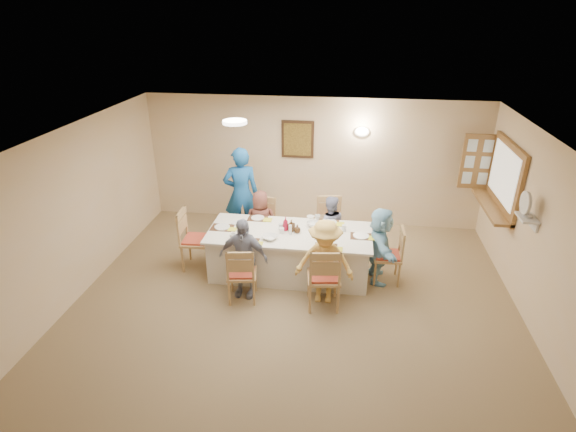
# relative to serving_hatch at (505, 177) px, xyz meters

# --- Properties ---
(ground) EXTENTS (7.00, 7.00, 0.00)m
(ground) POSITION_rel_serving_hatch_xyz_m (-3.21, -2.40, -1.50)
(ground) COLOR #8A7455
(room_walls) EXTENTS (7.00, 7.00, 7.00)m
(room_walls) POSITION_rel_serving_hatch_xyz_m (-3.21, -2.40, 0.01)
(room_walls) COLOR #E2BF8B
(room_walls) RESTS_ON ground
(wall_picture) EXTENTS (0.62, 0.05, 0.72)m
(wall_picture) POSITION_rel_serving_hatch_xyz_m (-3.51, 1.06, 0.20)
(wall_picture) COLOR #362213
(wall_picture) RESTS_ON room_walls
(wall_sconce) EXTENTS (0.26, 0.09, 0.18)m
(wall_sconce) POSITION_rel_serving_hatch_xyz_m (-2.31, 1.04, 0.40)
(wall_sconce) COLOR white
(wall_sconce) RESTS_ON room_walls
(ceiling_light) EXTENTS (0.36, 0.36, 0.05)m
(ceiling_light) POSITION_rel_serving_hatch_xyz_m (-4.21, -0.90, 0.97)
(ceiling_light) COLOR white
(ceiling_light) RESTS_ON room_walls
(serving_hatch) EXTENTS (0.06, 1.50, 1.15)m
(serving_hatch) POSITION_rel_serving_hatch_xyz_m (0.00, 0.00, 0.00)
(serving_hatch) COLOR olive
(serving_hatch) RESTS_ON room_walls
(hatch_sill) EXTENTS (0.30, 1.50, 0.05)m
(hatch_sill) POSITION_rel_serving_hatch_xyz_m (-0.12, 0.00, -0.53)
(hatch_sill) COLOR olive
(hatch_sill) RESTS_ON room_walls
(shutter_door) EXTENTS (0.55, 0.04, 1.00)m
(shutter_door) POSITION_rel_serving_hatch_xyz_m (-0.26, 0.76, 0.00)
(shutter_door) COLOR olive
(shutter_door) RESTS_ON room_walls
(fan_shelf) EXTENTS (0.22, 0.36, 0.03)m
(fan_shelf) POSITION_rel_serving_hatch_xyz_m (-0.08, -1.35, -0.10)
(fan_shelf) COLOR white
(fan_shelf) RESTS_ON room_walls
(desk_fan) EXTENTS (0.30, 0.30, 0.28)m
(desk_fan) POSITION_rel_serving_hatch_xyz_m (-0.11, -1.35, 0.05)
(desk_fan) COLOR #A5A5A8
(desk_fan) RESTS_ON fan_shelf
(dining_table) EXTENTS (2.59, 1.10, 0.76)m
(dining_table) POSITION_rel_serving_hatch_xyz_m (-3.39, -0.97, -1.12)
(dining_table) COLOR silver
(dining_table) RESTS_ON ground
(chair_back_left) EXTENTS (0.49, 0.49, 0.93)m
(chair_back_left) POSITION_rel_serving_hatch_xyz_m (-3.99, -0.17, -1.04)
(chair_back_left) COLOR tan
(chair_back_left) RESTS_ON ground
(chair_back_right) EXTENTS (0.55, 0.55, 1.00)m
(chair_back_right) POSITION_rel_serving_hatch_xyz_m (-2.79, -0.17, -1.00)
(chair_back_right) COLOR tan
(chair_back_right) RESTS_ON ground
(chair_front_left) EXTENTS (0.50, 0.50, 0.91)m
(chair_front_left) POSITION_rel_serving_hatch_xyz_m (-3.99, -1.77, -1.04)
(chair_front_left) COLOR tan
(chair_front_left) RESTS_ON ground
(chair_front_right) EXTENTS (0.54, 0.54, 1.01)m
(chair_front_right) POSITION_rel_serving_hatch_xyz_m (-2.79, -1.77, -0.99)
(chair_front_right) COLOR tan
(chair_front_right) RESTS_ON ground
(chair_left_end) EXTENTS (0.52, 0.52, 1.03)m
(chair_left_end) POSITION_rel_serving_hatch_xyz_m (-4.94, -0.97, -0.98)
(chair_left_end) COLOR tan
(chair_left_end) RESTS_ON ground
(chair_right_end) EXTENTS (0.46, 0.46, 0.93)m
(chair_right_end) POSITION_rel_serving_hatch_xyz_m (-1.84, -0.97, -1.03)
(chair_right_end) COLOR tan
(chair_right_end) RESTS_ON ground
(diner_back_left) EXTENTS (0.66, 0.52, 1.14)m
(diner_back_left) POSITION_rel_serving_hatch_xyz_m (-3.99, -0.29, -0.93)
(diner_back_left) COLOR brown
(diner_back_left) RESTS_ON ground
(diner_back_right) EXTENTS (0.65, 0.55, 1.12)m
(diner_back_right) POSITION_rel_serving_hatch_xyz_m (-2.79, -0.29, -0.94)
(diner_back_right) COLOR #8A8FB4
(diner_back_right) RESTS_ON ground
(diner_front_left) EXTENTS (0.80, 0.45, 1.27)m
(diner_front_left) POSITION_rel_serving_hatch_xyz_m (-3.99, -1.65, -0.86)
(diner_front_left) COLOR gray
(diner_front_left) RESTS_ON ground
(diner_front_right) EXTENTS (0.88, 0.54, 1.32)m
(diner_front_right) POSITION_rel_serving_hatch_xyz_m (-2.79, -1.65, -0.84)
(diner_front_right) COLOR #F2BE5A
(diner_front_right) RESTS_ON ground
(diner_right_end) EXTENTS (1.22, 0.54, 1.25)m
(diner_right_end) POSITION_rel_serving_hatch_xyz_m (-1.97, -0.97, -0.87)
(diner_right_end) COLOR #9FDEFF
(diner_right_end) RESTS_ON ground
(caregiver) EXTENTS (0.87, 0.77, 1.77)m
(caregiver) POSITION_rel_serving_hatch_xyz_m (-4.44, 0.18, -0.62)
(caregiver) COLOR #1958A1
(caregiver) RESTS_ON ground
(placemat_fl) EXTENTS (0.36, 0.27, 0.01)m
(placemat_fl) POSITION_rel_serving_hatch_xyz_m (-3.99, -1.39, -0.74)
(placemat_fl) COLOR #472B19
(placemat_fl) RESTS_ON dining_table
(plate_fl) EXTENTS (0.23, 0.23, 0.01)m
(plate_fl) POSITION_rel_serving_hatch_xyz_m (-3.99, -1.39, -0.73)
(plate_fl) COLOR white
(plate_fl) RESTS_ON dining_table
(napkin_fl) EXTENTS (0.15, 0.15, 0.01)m
(napkin_fl) POSITION_rel_serving_hatch_xyz_m (-3.81, -1.44, -0.73)
(napkin_fl) COLOR yellow
(napkin_fl) RESTS_ON dining_table
(placemat_fr) EXTENTS (0.33, 0.25, 0.01)m
(placemat_fr) POSITION_rel_serving_hatch_xyz_m (-2.79, -1.39, -0.74)
(placemat_fr) COLOR #472B19
(placemat_fr) RESTS_ON dining_table
(plate_fr) EXTENTS (0.23, 0.23, 0.01)m
(plate_fr) POSITION_rel_serving_hatch_xyz_m (-2.79, -1.39, -0.73)
(plate_fr) COLOR white
(plate_fr) RESTS_ON dining_table
(napkin_fr) EXTENTS (0.13, 0.13, 0.01)m
(napkin_fr) POSITION_rel_serving_hatch_xyz_m (-2.61, -1.44, -0.73)
(napkin_fr) COLOR yellow
(napkin_fr) RESTS_ON dining_table
(placemat_bl) EXTENTS (0.33, 0.24, 0.01)m
(placemat_bl) POSITION_rel_serving_hatch_xyz_m (-3.99, -0.55, -0.74)
(placemat_bl) COLOR #472B19
(placemat_bl) RESTS_ON dining_table
(plate_bl) EXTENTS (0.22, 0.22, 0.01)m
(plate_bl) POSITION_rel_serving_hatch_xyz_m (-3.99, -0.55, -0.73)
(plate_bl) COLOR white
(plate_bl) RESTS_ON dining_table
(napkin_bl) EXTENTS (0.14, 0.14, 0.01)m
(napkin_bl) POSITION_rel_serving_hatch_xyz_m (-3.81, -0.60, -0.73)
(napkin_bl) COLOR yellow
(napkin_bl) RESTS_ON dining_table
(placemat_br) EXTENTS (0.33, 0.25, 0.01)m
(placemat_br) POSITION_rel_serving_hatch_xyz_m (-2.79, -0.55, -0.74)
(placemat_br) COLOR #472B19
(placemat_br) RESTS_ON dining_table
(plate_br) EXTENTS (0.26, 0.26, 0.02)m
(plate_br) POSITION_rel_serving_hatch_xyz_m (-2.79, -0.55, -0.73)
(plate_br) COLOR white
(plate_br) RESTS_ON dining_table
(napkin_br) EXTENTS (0.15, 0.15, 0.01)m
(napkin_br) POSITION_rel_serving_hatch_xyz_m (-2.61, -0.60, -0.73)
(napkin_br) COLOR yellow
(napkin_br) RESTS_ON dining_table
(placemat_le) EXTENTS (0.36, 0.27, 0.01)m
(placemat_le) POSITION_rel_serving_hatch_xyz_m (-4.49, -0.97, -0.74)
(placemat_le) COLOR #472B19
(placemat_le) RESTS_ON dining_table
(plate_le) EXTENTS (0.25, 0.25, 0.02)m
(plate_le) POSITION_rel_serving_hatch_xyz_m (-4.49, -0.97, -0.73)
(plate_le) COLOR white
(plate_le) RESTS_ON dining_table
(napkin_le) EXTENTS (0.13, 0.13, 0.01)m
(napkin_le) POSITION_rel_serving_hatch_xyz_m (-4.31, -1.02, -0.73)
(napkin_le) COLOR yellow
(napkin_le) RESTS_ON dining_table
(placemat_re) EXTENTS (0.33, 0.24, 0.01)m
(placemat_re) POSITION_rel_serving_hatch_xyz_m (-2.27, -0.97, -0.74)
(placemat_re) COLOR #472B19
(placemat_re) RESTS_ON dining_table
(plate_re) EXTENTS (0.25, 0.25, 0.02)m
(plate_re) POSITION_rel_serving_hatch_xyz_m (-2.27, -0.97, -0.73)
(plate_re) COLOR white
(plate_re) RESTS_ON dining_table
(napkin_re) EXTENTS (0.14, 0.14, 0.01)m
(napkin_re) POSITION_rel_serving_hatch_xyz_m (-2.09, -1.02, -0.73)
(napkin_re) COLOR yellow
(napkin_re) RESTS_ON dining_table
(teacup_a) EXTENTS (0.17, 0.17, 0.08)m
(teacup_a) POSITION_rel_serving_hatch_xyz_m (-4.22, -1.32, -0.70)
(teacup_a) COLOR white
(teacup_a) RESTS_ON dining_table
(teacup_b) EXTENTS (0.10, 0.10, 0.09)m
(teacup_b) POSITION_rel_serving_hatch_xyz_m (-2.99, -0.48, -0.70)
(teacup_b) COLOR white
(teacup_b) RESTS_ON dining_table
(bowl_a) EXTENTS (0.40, 0.40, 0.06)m
(bowl_a) POSITION_rel_serving_hatch_xyz_m (-3.66, -1.25, -0.71)
(bowl_a) COLOR white
(bowl_a) RESTS_ON dining_table
(bowl_b) EXTENTS (0.28, 0.28, 0.07)m
(bowl_b) POSITION_rel_serving_hatch_xyz_m (-3.03, -0.71, -0.71)
(bowl_b) COLOR white
(bowl_b) RESTS_ON dining_table
(condiment_ketchup) EXTENTS (0.14, 0.14, 0.23)m
(condiment_ketchup) POSITION_rel_serving_hatch_xyz_m (-3.46, -0.92, -0.63)
(condiment_ketchup) COLOR maroon
(condiment_ketchup) RESTS_ON dining_table
(condiment_brown) EXTENTS (0.14, 0.14, 0.19)m
(condiment_brown) POSITION_rel_serving_hatch_xyz_m (-3.36, -0.93, -0.64)
(condiment_brown) COLOR #3C2410
(condiment_brown) RESTS_ON dining_table
(condiment_malt) EXTENTS (0.16, 0.16, 0.14)m
(condiment_malt) POSITION_rel_serving_hatch_xyz_m (-3.27, -0.98, -0.67)
(condiment_malt) COLOR #3C2410
(condiment_malt) RESTS_ON dining_table
(drinking_glass) EXTENTS (0.07, 0.07, 0.10)m
(drinking_glass) POSITION_rel_serving_hatch_xyz_m (-3.54, -0.92, -0.68)
(drinking_glass) COLOR silver
(drinking_glass) RESTS_ON dining_table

